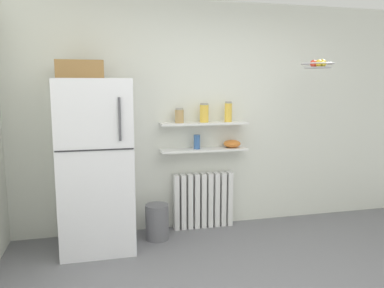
{
  "coord_description": "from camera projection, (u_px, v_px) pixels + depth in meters",
  "views": [
    {
      "loc": [
        -1.22,
        -2.23,
        1.66
      ],
      "look_at": [
        -0.28,
        1.6,
        1.05
      ],
      "focal_mm": 35.49,
      "sensor_mm": 36.0,
      "label": 1
    }
  ],
  "objects": [
    {
      "name": "storage_jar_1",
      "position": [
        204.0,
        113.0,
        4.28
      ],
      "size": [
        0.1,
        0.1,
        0.22
      ],
      "color": "yellow",
      "rests_on": "wall_shelf_upper"
    },
    {
      "name": "wall_shelf_upper",
      "position": [
        204.0,
        123.0,
        4.29
      ],
      "size": [
        1.0,
        0.22,
        0.02
      ],
      "primitive_type": "cube",
      "color": "white"
    },
    {
      "name": "radiator",
      "position": [
        203.0,
        200.0,
        4.46
      ],
      "size": [
        0.7,
        0.12,
        0.65
      ],
      "color": "white",
      "rests_on": "ground_plane"
    },
    {
      "name": "storage_jar_0",
      "position": [
        179.0,
        116.0,
        4.21
      ],
      "size": [
        0.1,
        0.1,
        0.17
      ],
      "color": "tan",
      "rests_on": "wall_shelf_upper"
    },
    {
      "name": "shelf_bowl",
      "position": [
        232.0,
        144.0,
        4.41
      ],
      "size": [
        0.2,
        0.2,
        0.09
      ],
      "primitive_type": "ellipsoid",
      "color": "orange",
      "rests_on": "wall_shelf_lower"
    },
    {
      "name": "trash_bin",
      "position": [
        157.0,
        222.0,
        4.12
      ],
      "size": [
        0.25,
        0.25,
        0.39
      ],
      "primitive_type": "cylinder",
      "color": "slate",
      "rests_on": "ground_plane"
    },
    {
      "name": "refrigerator",
      "position": [
        95.0,
        161.0,
        3.83
      ],
      "size": [
        0.72,
        0.73,
        1.89
      ],
      "color": "silver",
      "rests_on": "ground_plane"
    },
    {
      "name": "vase",
      "position": [
        197.0,
        142.0,
        4.31
      ],
      "size": [
        0.07,
        0.07,
        0.16
      ],
      "primitive_type": "cylinder",
      "color": "#38609E",
      "rests_on": "wall_shelf_lower"
    },
    {
      "name": "wall_shelf_lower",
      "position": [
        204.0,
        150.0,
        4.34
      ],
      "size": [
        1.0,
        0.22,
        0.02
      ],
      "primitive_type": "cube",
      "color": "white"
    },
    {
      "name": "storage_jar_2",
      "position": [
        228.0,
        112.0,
        4.34
      ],
      "size": [
        0.08,
        0.08,
        0.23
      ],
      "color": "yellow",
      "rests_on": "wall_shelf_upper"
    },
    {
      "name": "hanging_fruit_basket",
      "position": [
        318.0,
        64.0,
        4.0
      ],
      "size": [
        0.35,
        0.35,
        0.09
      ],
      "color": "#B2B2B7"
    },
    {
      "name": "ground_plane",
      "position": [
        256.0,
        286.0,
        3.16
      ],
      "size": [
        7.04,
        7.04,
        0.0
      ],
      "primitive_type": "plane",
      "color": "slate"
    },
    {
      "name": "back_wall",
      "position": [
        206.0,
        116.0,
        4.45
      ],
      "size": [
        7.04,
        0.1,
        2.6
      ],
      "primitive_type": "cube",
      "color": "silver",
      "rests_on": "ground_plane"
    }
  ]
}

